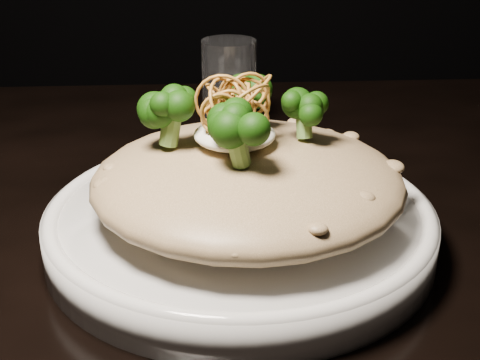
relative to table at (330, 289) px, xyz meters
name	(u,v)px	position (x,y,z in m)	size (l,w,h in m)	color
table	(330,289)	(0.00, 0.00, 0.00)	(1.10, 0.80, 0.75)	black
plate	(240,225)	(-0.09, -0.05, 0.10)	(0.30, 0.30, 0.03)	silver
risotto	(248,180)	(-0.08, -0.06, 0.14)	(0.24, 0.24, 0.05)	brown
broccoli	(235,110)	(-0.09, -0.05, 0.19)	(0.14, 0.14, 0.05)	black
cheese	(235,134)	(-0.09, -0.05, 0.17)	(0.06, 0.06, 0.02)	white
shallots	(236,99)	(-0.09, -0.05, 0.20)	(0.06, 0.06, 0.04)	#8E601E
drinking_glass	(229,88)	(-0.08, 0.20, 0.14)	(0.06, 0.06, 0.11)	silver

